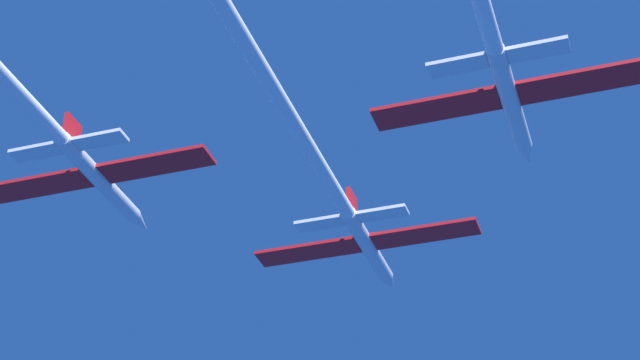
% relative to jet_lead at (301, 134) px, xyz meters
% --- Properties ---
extents(jet_lead, '(19.70, 63.22, 3.26)m').
position_rel_jet_lead_xyz_m(jet_lead, '(0.00, 0.00, 0.00)').
color(jet_lead, white).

